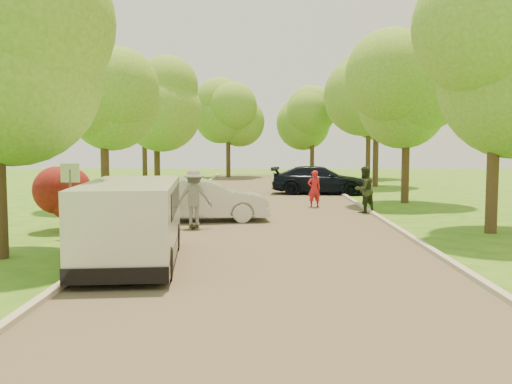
{
  "coord_description": "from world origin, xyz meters",
  "views": [
    {
      "loc": [
        -0.23,
        -12.43,
        2.75
      ],
      "look_at": [
        -0.42,
        4.58,
        1.3
      ],
      "focal_mm": 40.0,
      "sensor_mm": 36.0,
      "label": 1
    }
  ],
  "objects_px": {
    "longboard": "(194,225)",
    "person_olive": "(364,190)",
    "street_sign": "(70,184)",
    "minivan": "(132,221)",
    "dark_sedan": "(320,180)",
    "silver_sedan": "(204,200)",
    "person_striped": "(314,189)",
    "skateboarder": "(194,197)"
  },
  "relations": [
    {
      "from": "longboard",
      "to": "person_olive",
      "type": "xyz_separation_m",
      "value": [
        6.24,
        4.15,
        0.83
      ]
    },
    {
      "from": "street_sign",
      "to": "person_olive",
      "type": "bearing_deg",
      "value": 32.15
    },
    {
      "from": "minivan",
      "to": "dark_sedan",
      "type": "distance_m",
      "value": 19.09
    },
    {
      "from": "silver_sedan",
      "to": "person_striped",
      "type": "bearing_deg",
      "value": -51.77
    },
    {
      "from": "minivan",
      "to": "longboard",
      "type": "bearing_deg",
      "value": 76.14
    },
    {
      "from": "minivan",
      "to": "silver_sedan",
      "type": "relative_size",
      "value": 1.14
    },
    {
      "from": "longboard",
      "to": "person_striped",
      "type": "relative_size",
      "value": 0.58
    },
    {
      "from": "minivan",
      "to": "person_olive",
      "type": "distance_m",
      "value": 11.9
    },
    {
      "from": "person_olive",
      "to": "skateboarder",
      "type": "bearing_deg",
      "value": 0.51
    },
    {
      "from": "skateboarder",
      "to": "person_olive",
      "type": "relative_size",
      "value": 0.97
    },
    {
      "from": "person_olive",
      "to": "street_sign",
      "type": "bearing_deg",
      "value": -1.01
    },
    {
      "from": "minivan",
      "to": "dark_sedan",
      "type": "relative_size",
      "value": 1.0
    },
    {
      "from": "longboard",
      "to": "street_sign",
      "type": "bearing_deg",
      "value": 28.18
    },
    {
      "from": "minivan",
      "to": "skateboarder",
      "type": "relative_size",
      "value": 2.9
    },
    {
      "from": "longboard",
      "to": "skateboarder",
      "type": "bearing_deg",
      "value": 115.54
    },
    {
      "from": "street_sign",
      "to": "minivan",
      "type": "distance_m",
      "value": 4.47
    },
    {
      "from": "dark_sedan",
      "to": "person_olive",
      "type": "xyz_separation_m",
      "value": [
        0.91,
        -8.47,
        0.17
      ]
    },
    {
      "from": "silver_sedan",
      "to": "dark_sedan",
      "type": "distance_m",
      "value": 12.08
    },
    {
      "from": "street_sign",
      "to": "longboard",
      "type": "relative_size",
      "value": 2.34
    },
    {
      "from": "longboard",
      "to": "minivan",
      "type": "bearing_deg",
      "value": 80.98
    },
    {
      "from": "street_sign",
      "to": "minivan",
      "type": "relative_size",
      "value": 0.42
    },
    {
      "from": "minivan",
      "to": "silver_sedan",
      "type": "height_order",
      "value": "minivan"
    },
    {
      "from": "longboard",
      "to": "silver_sedan",
      "type": "bearing_deg",
      "value": -95.54
    },
    {
      "from": "street_sign",
      "to": "silver_sedan",
      "type": "xyz_separation_m",
      "value": [
        3.5,
        3.6,
        -0.81
      ]
    },
    {
      "from": "longboard",
      "to": "person_striped",
      "type": "distance_m",
      "value": 7.55
    },
    {
      "from": "minivan",
      "to": "skateboarder",
      "type": "distance_m",
      "value": 5.52
    },
    {
      "from": "street_sign",
      "to": "dark_sedan",
      "type": "height_order",
      "value": "street_sign"
    },
    {
      "from": "longboard",
      "to": "person_olive",
      "type": "bearing_deg",
      "value": -147.36
    },
    {
      "from": "person_olive",
      "to": "silver_sedan",
      "type": "bearing_deg",
      "value": -11.41
    },
    {
      "from": "street_sign",
      "to": "longboard",
      "type": "xyz_separation_m",
      "value": [
        3.36,
        1.88,
        -1.46
      ]
    },
    {
      "from": "street_sign",
      "to": "person_striped",
      "type": "height_order",
      "value": "street_sign"
    },
    {
      "from": "silver_sedan",
      "to": "person_olive",
      "type": "xyz_separation_m",
      "value": [
        6.1,
        2.43,
        0.17
      ]
    },
    {
      "from": "dark_sedan",
      "to": "person_striped",
      "type": "height_order",
      "value": "person_striped"
    },
    {
      "from": "silver_sedan",
      "to": "longboard",
      "type": "height_order",
      "value": "silver_sedan"
    },
    {
      "from": "dark_sedan",
      "to": "person_striped",
      "type": "xyz_separation_m",
      "value": [
        -0.89,
        -6.55,
        0.04
      ]
    },
    {
      "from": "longboard",
      "to": "dark_sedan",
      "type": "bearing_deg",
      "value": -113.92
    },
    {
      "from": "silver_sedan",
      "to": "person_olive",
      "type": "relative_size",
      "value": 2.46
    },
    {
      "from": "person_striped",
      "to": "person_olive",
      "type": "height_order",
      "value": "person_olive"
    },
    {
      "from": "silver_sedan",
      "to": "person_striped",
      "type": "height_order",
      "value": "person_striped"
    },
    {
      "from": "silver_sedan",
      "to": "person_striped",
      "type": "relative_size",
      "value": 2.85
    },
    {
      "from": "longboard",
      "to": "person_olive",
      "type": "height_order",
      "value": "person_olive"
    },
    {
      "from": "silver_sedan",
      "to": "dark_sedan",
      "type": "relative_size",
      "value": 0.87
    }
  ]
}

